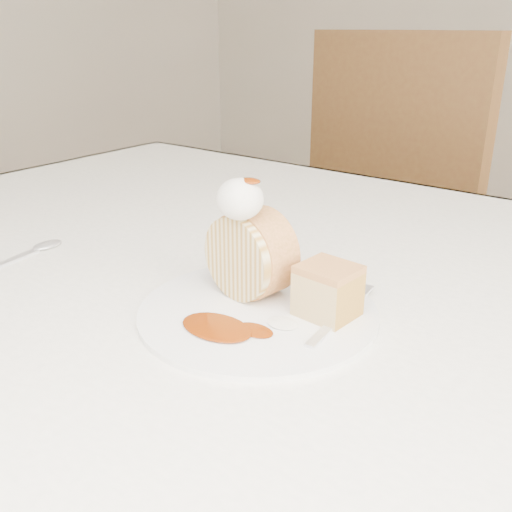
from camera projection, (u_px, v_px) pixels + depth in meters
The scene contains 9 objects.
table at pixel (285, 324), 0.74m from camera, with size 1.40×0.90×0.75m.
chair_far at pixel (412, 206), 1.50m from camera, with size 0.55×0.55×1.01m.
plate at pixel (258, 312), 0.57m from camera, with size 0.24×0.24×0.01m, color white.
roulade_slice at pixel (250, 254), 0.59m from camera, with size 0.09×0.09×0.05m, color beige.
cake_chunk at pixel (328, 294), 0.55m from camera, with size 0.05×0.05×0.04m, color #CF824E.
whipped_cream at pixel (240, 199), 0.55m from camera, with size 0.05×0.05×0.04m, color white.
caramel_drizzle at pixel (249, 176), 0.54m from camera, with size 0.02×0.02×0.01m, color #6B2504.
caramel_pool at pixel (217, 327), 0.53m from camera, with size 0.07×0.05×0.00m, color #6B2504, non-canonical shape.
fork at pixel (333, 323), 0.54m from camera, with size 0.02×0.14×0.00m, color silver.
Camera 1 is at (0.36, -0.34, 1.02)m, focal length 40.00 mm.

